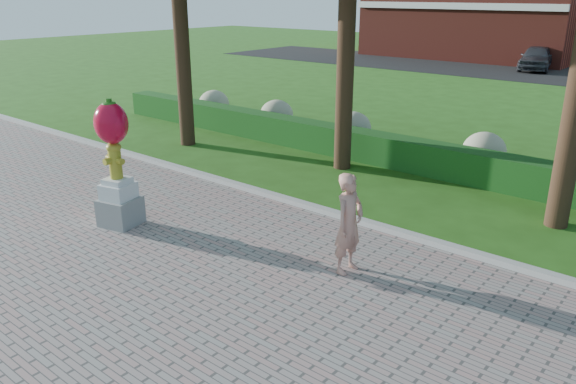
# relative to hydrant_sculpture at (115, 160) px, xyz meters

# --- Properties ---
(ground) EXTENTS (100.00, 100.00, 0.00)m
(ground) POSITION_rel_hydrant_sculpture_xyz_m (3.16, 0.05, -1.37)
(ground) COLOR #275415
(ground) RESTS_ON ground
(curb) EXTENTS (40.00, 0.18, 0.15)m
(curb) POSITION_rel_hydrant_sculpture_xyz_m (3.16, 3.05, -1.29)
(curb) COLOR #ADADA5
(curb) RESTS_ON ground
(lawn_hedge) EXTENTS (24.00, 0.70, 0.80)m
(lawn_hedge) POSITION_rel_hydrant_sculpture_xyz_m (3.16, 7.05, -0.97)
(lawn_hedge) COLOR #154B18
(lawn_hedge) RESTS_ON ground
(hydrangea_row) EXTENTS (20.10, 1.10, 0.99)m
(hydrangea_row) POSITION_rel_hydrant_sculpture_xyz_m (3.73, 8.05, -0.82)
(hydrangea_row) COLOR tan
(hydrangea_row) RESTS_ON ground
(building_left) EXTENTS (14.00, 8.00, 7.00)m
(building_left) POSITION_rel_hydrant_sculpture_xyz_m (-6.84, 34.05, 2.13)
(building_left) COLOR maroon
(building_left) RESTS_ON ground
(hydrant_sculpture) EXTENTS (0.82, 0.82, 2.51)m
(hydrant_sculpture) POSITION_rel_hydrant_sculpture_xyz_m (0.00, 0.00, 0.00)
(hydrant_sculpture) COLOR gray
(hydrant_sculpture) RESTS_ON walkway
(woman) EXTENTS (0.41, 0.62, 1.69)m
(woman) POSITION_rel_hydrant_sculpture_xyz_m (4.56, 1.22, -0.48)
(woman) COLOR tan
(woman) RESTS_ON walkway
(parked_car) EXTENTS (2.36, 4.36, 1.41)m
(parked_car) POSITION_rel_hydrant_sculpture_xyz_m (-1.03, 29.27, -0.64)
(parked_car) COLOR #3B3D42
(parked_car) RESTS_ON street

